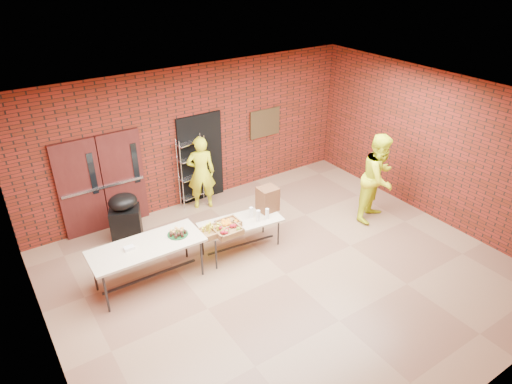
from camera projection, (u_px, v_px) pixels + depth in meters
room at (289, 200)px, 7.74m from camera, size 8.08×7.08×3.28m
double_doors at (103, 184)px, 9.44m from camera, size 1.78×0.12×2.10m
dark_doorway at (201, 158)px, 10.58m from camera, size 1.10×0.06×2.10m
bronze_plaque at (265, 123)px, 11.21m from camera, size 0.85×0.04×0.70m
wire_rack at (192, 171)px, 10.42m from camera, size 0.65×0.32×1.69m
table_left at (147, 248)px, 7.95m from camera, size 1.99×0.85×0.81m
table_right at (241, 224)px, 8.91m from camera, size 1.69×0.86×0.67m
basket_bananas at (212, 232)px, 8.45m from camera, size 0.45×0.35×0.14m
basket_oranges at (228, 223)px, 8.70m from camera, size 0.43×0.33×0.13m
basket_apples at (228, 231)px, 8.46m from camera, size 0.49×0.38×0.15m
muffin_tray at (178, 233)px, 8.19m from camera, size 0.38×0.38×0.09m
napkin_box at (129, 248)px, 7.80m from camera, size 0.17×0.11×0.06m
coffee_dispenser at (268, 199)px, 9.15m from camera, size 0.38×0.34×0.50m
cup_stack_front at (258, 216)px, 8.84m from camera, size 0.08×0.08×0.23m
cup_stack_mid at (267, 214)px, 8.92m from camera, size 0.07×0.07×0.22m
cup_stack_back at (251, 213)px, 8.95m from camera, size 0.08×0.08×0.23m
covered_grill at (125, 218)px, 9.24m from camera, size 0.73×0.68×1.07m
volunteer_woman at (201, 173)px, 10.30m from camera, size 0.74×0.62×1.74m
volunteer_man at (379, 178)px, 9.83m from camera, size 1.15×1.01×1.98m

